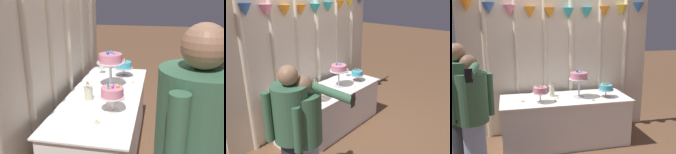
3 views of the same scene
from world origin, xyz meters
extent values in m
plane|color=brown|center=(0.00, 0.00, 0.00)|extent=(24.00, 24.00, 0.00)
cube|color=beige|center=(0.00, 0.61, 1.23)|extent=(3.20, 0.04, 2.45)
cylinder|color=beige|center=(-0.70, 0.58, 1.23)|extent=(0.07, 0.07, 2.45)
cylinder|color=beige|center=(-0.24, 0.58, 1.23)|extent=(0.06, 0.06, 2.45)
cylinder|color=beige|center=(0.22, 0.58, 1.23)|extent=(0.10, 0.10, 2.45)
cylinder|color=beige|center=(0.73, 0.58, 1.23)|extent=(0.07, 0.07, 2.45)
cylinder|color=beige|center=(1.20, 0.58, 1.23)|extent=(0.08, 0.08, 2.45)
cube|color=white|center=(0.00, 0.10, 0.36)|extent=(1.92, 0.71, 0.72)
cube|color=white|center=(0.00, 0.10, 0.73)|extent=(1.97, 0.76, 0.01)
cylinder|color=silver|center=(-0.41, -0.05, 0.75)|extent=(0.12, 0.12, 0.01)
cylinder|color=silver|center=(-0.41, -0.05, 0.82)|extent=(0.02, 0.02, 0.13)
cylinder|color=silver|center=(-0.41, -0.05, 0.89)|extent=(0.23, 0.23, 0.01)
cylinder|color=pink|center=(-0.41, -0.05, 0.93)|extent=(0.20, 0.20, 0.08)
sphere|color=purple|center=(-0.37, -0.05, 0.98)|extent=(0.02, 0.02, 0.02)
cone|color=blue|center=(-0.38, -0.01, 0.99)|extent=(0.02, 0.02, 0.04)
cone|color=green|center=(-0.44, -0.03, 0.99)|extent=(0.02, 0.02, 0.04)
sphere|color=purple|center=(-0.42, -0.06, 0.98)|extent=(0.02, 0.02, 0.02)
sphere|color=yellow|center=(-0.39, -0.10, 0.98)|extent=(0.03, 0.03, 0.03)
cylinder|color=silver|center=(0.21, 0.08, 0.75)|extent=(0.17, 0.17, 0.01)
cylinder|color=silver|center=(0.21, 0.08, 0.89)|extent=(0.03, 0.03, 0.27)
cylinder|color=silver|center=(0.21, 0.08, 1.03)|extent=(0.31, 0.31, 0.01)
cylinder|color=pink|center=(0.21, 0.08, 1.08)|extent=(0.26, 0.26, 0.10)
sphere|color=#2DB2B7|center=(0.25, 0.08, 1.14)|extent=(0.03, 0.03, 0.03)
sphere|color=blue|center=(0.19, 0.11, 1.15)|extent=(0.04, 0.04, 0.04)
sphere|color=blue|center=(0.20, 0.05, 1.14)|extent=(0.02, 0.02, 0.02)
cylinder|color=#B2B2B7|center=(0.62, -0.01, 0.75)|extent=(0.14, 0.14, 0.01)
cylinder|color=#B2B2B7|center=(0.62, -0.01, 0.80)|extent=(0.02, 0.02, 0.10)
cylinder|color=#B2B2B7|center=(0.62, -0.01, 0.86)|extent=(0.24, 0.24, 0.01)
cylinder|color=#3DB2D1|center=(0.62, -0.01, 0.90)|extent=(0.20, 0.20, 0.07)
cone|color=pink|center=(0.66, -0.01, 0.96)|extent=(0.03, 0.03, 0.05)
sphere|color=#2DB2B7|center=(0.65, 0.04, 0.95)|extent=(0.03, 0.03, 0.03)
cone|color=green|center=(0.59, 0.02, 0.96)|extent=(0.03, 0.03, 0.05)
cone|color=orange|center=(0.61, -0.02, 0.96)|extent=(0.03, 0.03, 0.04)
cone|color=#DB333D|center=(0.63, -0.02, 0.95)|extent=(0.02, 0.02, 0.03)
cylinder|color=silver|center=(0.70, 0.30, 0.74)|extent=(0.06, 0.06, 0.00)
cylinder|color=silver|center=(0.70, 0.30, 0.78)|extent=(0.01, 0.01, 0.07)
cylinder|color=silver|center=(0.70, 0.30, 0.85)|extent=(0.07, 0.07, 0.07)
cylinder|color=beige|center=(-0.19, 0.23, 0.81)|extent=(0.08, 0.08, 0.14)
sphere|color=white|center=(-0.21, 0.24, 0.94)|extent=(0.03, 0.03, 0.03)
sphere|color=white|center=(-0.23, 0.22, 0.91)|extent=(0.03, 0.03, 0.03)
sphere|color=white|center=(-0.21, 0.26, 0.89)|extent=(0.03, 0.03, 0.03)
sphere|color=#E5C666|center=(-0.18, 0.24, 0.90)|extent=(0.03, 0.03, 0.03)
sphere|color=white|center=(-0.21, 0.26, 0.89)|extent=(0.04, 0.04, 0.04)
sphere|color=white|center=(-0.20, 0.22, 0.89)|extent=(0.03, 0.03, 0.03)
cylinder|color=beige|center=(-0.65, 0.03, 0.75)|extent=(0.05, 0.05, 0.02)
sphere|color=#F9CC4C|center=(-0.65, 0.03, 0.77)|extent=(0.01, 0.01, 0.01)
cylinder|color=beige|center=(-0.18, -0.05, 0.75)|extent=(0.05, 0.05, 0.02)
sphere|color=#F9CC4C|center=(-0.18, -0.05, 0.77)|extent=(0.01, 0.01, 0.01)
cylinder|color=beige|center=(-0.12, 0.10, 0.75)|extent=(0.04, 0.04, 0.02)
sphere|color=#F9CC4C|center=(-0.12, 0.10, 0.77)|extent=(0.01, 0.01, 0.01)
cylinder|color=beige|center=(0.37, -0.15, 0.75)|extent=(0.05, 0.05, 0.02)
sphere|color=#F9CC4C|center=(0.37, -0.15, 0.77)|extent=(0.01, 0.01, 0.01)
cylinder|color=#3D6B4C|center=(-1.26, -0.70, 1.06)|extent=(0.49, 0.49, 0.57)
sphere|color=#846047|center=(-1.26, -0.70, 1.44)|extent=(0.19, 0.19, 0.19)
cylinder|color=#3D6B4C|center=(-1.06, -0.59, 1.06)|extent=(0.08, 0.08, 0.50)
cylinder|color=#3D6B4C|center=(-1.39, -0.63, 1.16)|extent=(0.50, 0.50, 0.61)
sphere|color=#A37556|center=(-1.39, -0.63, 1.56)|extent=(0.20, 0.20, 0.20)
camera|label=1|loc=(-2.50, -0.45, 1.78)|focal=41.15mm
camera|label=2|loc=(-2.69, -2.38, 2.34)|focal=37.99mm
camera|label=3|loc=(-0.85, -3.53, 1.87)|focal=40.29mm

